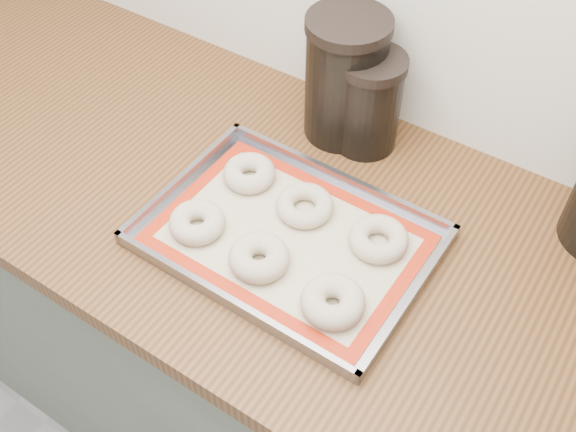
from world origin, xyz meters
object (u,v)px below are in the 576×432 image
Objects in this scene: canister_mid at (369,102)px; bagel_front_mid at (259,257)px; bagel_front_left at (197,222)px; baking_tray at (288,237)px; bagel_front_right at (333,301)px; bagel_back_left at (249,173)px; bagel_back_mid at (305,205)px; bagel_back_right at (378,239)px; canister_left at (345,78)px.

bagel_front_mid is at bearing -89.17° from canister_mid.
bagel_front_left is 0.50× the size of canister_mid.
baking_tray is at bearing 25.97° from bagel_front_left.
bagel_front_right is (0.27, -0.01, 0.00)m from bagel_front_left.
baking_tray is at bearing -29.84° from bagel_back_left.
bagel_front_right is at bearing -45.54° from bagel_back_mid.
bagel_back_mid is (-0.00, 0.14, -0.00)m from bagel_front_mid.
bagel_front_mid is at bearing -2.01° from bagel_front_left.
bagel_front_mid is 1.00× the size of bagel_back_right.
bagel_back_mid is 0.41× the size of canister_left.
bagel_back_left reaches higher than bagel_back_mid.
bagel_front_right is at bearing -2.69° from bagel_front_left.
bagel_front_mid is 0.38m from canister_left.
canister_mid is at bearing 92.64° from baking_tray.
bagel_front_left is at bearing -101.00° from canister_left.
bagel_front_left is at bearing -109.51° from canister_mid.
bagel_back_mid is (-0.01, 0.07, 0.01)m from baking_tray.
bagel_front_mid is 0.40× the size of canister_left.
canister_mid is (0.12, 0.21, 0.07)m from bagel_back_left.
baking_tray is 4.75× the size of bagel_front_mid.
bagel_front_mid is 0.36m from canister_mid.
canister_mid is (0.12, 0.35, 0.07)m from bagel_front_left.
bagel_back_right reaches higher than bagel_back_mid.
bagel_front_right is 0.41× the size of canister_left.
canister_left is at bearing 118.51° from bagel_front_right.
bagel_back_left is at bearing 175.08° from bagel_back_mid.
canister_mid reaches higher than baking_tray.
canister_mid is (-0.15, 0.36, 0.07)m from bagel_front_right.
bagel_back_mid is 0.23m from canister_mid.
bagel_back_left is at bearing 150.16° from baking_tray.
canister_left is at bearing 79.00° from bagel_front_left.
bagel_front_left reaches higher than bagel_back_mid.
bagel_front_left is at bearing 177.31° from bagel_front_right.
baking_tray is 4.70× the size of bagel_front_right.
bagel_back_right is (0.27, 0.13, -0.00)m from bagel_front_left.
bagel_back_left is 0.25m from canister_mid.
bagel_back_right is at bearing 1.39° from bagel_back_mid.
canister_left is (-0.07, 0.29, 0.11)m from baking_tray.
bagel_front_left is 0.95× the size of bagel_back_mid.
bagel_back_right is (0.13, 0.07, 0.01)m from baking_tray.
bagel_back_left is 0.12m from bagel_back_mid.
bagel_front_left is 0.95× the size of bagel_front_right.
bagel_back_mid is 0.52× the size of canister_mid.
bagel_front_left and bagel_back_left have the same top height.
baking_tray is 4.75× the size of bagel_back_right.
canister_left reaches higher than bagel_front_left.
canister_left is at bearing 172.95° from canister_mid.
bagel_front_right is at bearing -3.31° from bagel_front_mid.
bagel_back_right is 0.31m from canister_left.
baking_tray is at bearing -152.33° from bagel_back_right.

